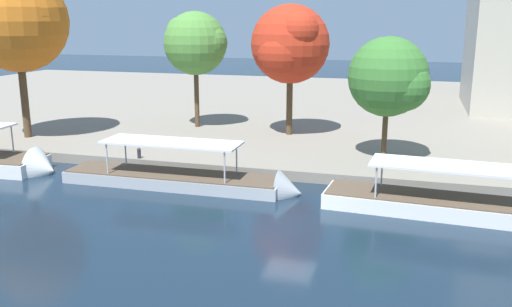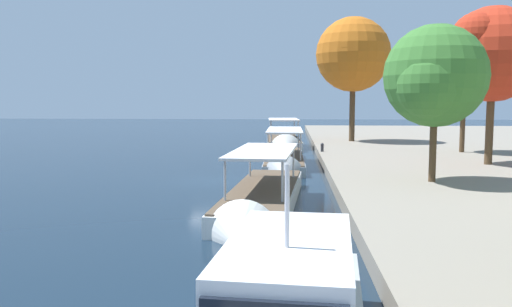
{
  "view_description": "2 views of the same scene",
  "coord_description": "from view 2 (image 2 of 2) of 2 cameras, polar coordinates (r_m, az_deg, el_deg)",
  "views": [
    {
      "loc": [
        5.55,
        -25.48,
        10.1
      ],
      "look_at": [
        -3.75,
        6.83,
        1.78
      ],
      "focal_mm": 38.77,
      "sensor_mm": 36.0,
      "label": 1
    },
    {
      "loc": [
        31.68,
        5.04,
        4.95
      ],
      "look_at": [
        0.03,
        2.85,
        1.74
      ],
      "focal_mm": 36.56,
      "sensor_mm": 36.0,
      "label": 2
    }
  ],
  "objects": [
    {
      "name": "ground_plane",
      "position": [
        32.46,
        -5.02,
        -3.01
      ],
      "size": [
        220.0,
        220.0,
        0.0
      ],
      "primitive_type": "plane",
      "color": "#142333"
    },
    {
      "name": "tour_boat_0",
      "position": [
        54.85,
        3.05,
        1.01
      ],
      "size": [
        13.37,
        4.05,
        4.3
      ],
      "rotation": [
        0.0,
        0.0,
        0.06
      ],
      "color": "silver",
      "rests_on": "ground_plane"
    },
    {
      "name": "tour_boat_1",
      "position": [
        39.16,
        3.13,
        -1.01
      ],
      "size": [
        14.96,
        2.97,
        3.89
      ],
      "rotation": [
        0.0,
        0.0,
        0.01
      ],
      "color": "#9EA3A8",
      "rests_on": "ground_plane"
    },
    {
      "name": "tour_boat_2",
      "position": [
        23.69,
        0.55,
        -5.58
      ],
      "size": [
        13.94,
        3.76,
        3.84
      ],
      "rotation": [
        0.0,
        0.0,
        -0.07
      ],
      "color": "silver",
      "rests_on": "ground_plane"
    },
    {
      "name": "mooring_bollard_1",
      "position": [
        44.23,
        7.26,
        0.71
      ],
      "size": [
        0.28,
        0.28,
        0.73
      ],
      "color": "#2D2D33",
      "rests_on": "dock_promenade"
    },
    {
      "name": "tree_0",
      "position": [
        28.78,
        19.06,
        8.06
      ],
      "size": [
        5.45,
        5.34,
        8.23
      ],
      "color": "#4C3823",
      "rests_on": "dock_promenade"
    },
    {
      "name": "tree_2",
      "position": [
        38.21,
        23.98,
        9.82
      ],
      "size": [
        6.29,
        6.42,
        10.47
      ],
      "color": "#4C3823",
      "rests_on": "dock_promenade"
    },
    {
      "name": "tree_4",
      "position": [
        56.34,
        10.59,
        10.66
      ],
      "size": [
        7.81,
        7.81,
        13.02
      ],
      "color": "#4C3823",
      "rests_on": "dock_promenade"
    },
    {
      "name": "tree_5",
      "position": [
        46.57,
        21.91,
        9.12
      ],
      "size": [
        5.56,
        5.39,
        9.94
      ],
      "color": "#4C3823",
      "rests_on": "dock_promenade"
    }
  ]
}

